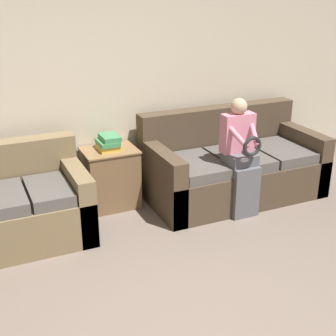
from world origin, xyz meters
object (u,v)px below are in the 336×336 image
(couch_main, at_px, (231,167))
(couch_side, at_px, (4,210))
(child_left_seated, at_px, (241,154))
(side_shelf, at_px, (111,177))
(book_stack, at_px, (109,143))

(couch_main, distance_m, couch_side, 2.43)
(child_left_seated, xyz_separation_m, side_shelf, (-1.16, 0.68, -0.32))
(child_left_seated, xyz_separation_m, book_stack, (-1.16, 0.69, 0.07))
(couch_main, height_order, couch_side, couch_main)
(side_shelf, bearing_deg, book_stack, 127.82)
(child_left_seated, height_order, book_stack, child_left_seated)
(couch_main, relative_size, couch_side, 1.29)
(side_shelf, height_order, book_stack, book_stack)
(couch_main, xyz_separation_m, side_shelf, (-1.32, 0.27, -0.00))
(couch_side, bearing_deg, child_left_seated, -9.56)
(couch_main, bearing_deg, book_stack, 168.19)
(couch_side, xyz_separation_m, child_left_seated, (2.27, -0.38, 0.33))
(couch_main, relative_size, child_left_seated, 1.61)
(side_shelf, bearing_deg, couch_side, -164.85)
(side_shelf, bearing_deg, child_left_seated, -30.47)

